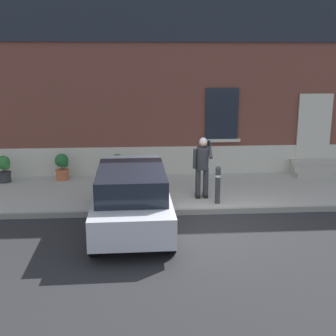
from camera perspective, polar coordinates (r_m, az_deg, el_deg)
name	(u,v)px	position (r m, az deg, el deg)	size (l,w,h in m)	color
ground_plane	(210,227)	(10.64, 5.58, -7.76)	(80.00, 80.00, 0.00)	#232326
sidewalk	(195,191)	(13.23, 3.60, -2.99)	(24.00, 3.60, 0.15)	#99968E
curb_edge	(204,211)	(11.48, 4.82, -5.69)	(24.00, 0.12, 0.15)	gray
building_facade	(188,67)	(15.13, 2.60, 13.19)	(24.00, 1.52, 7.50)	brown
entrance_stoop	(315,169)	(15.62, 18.72, -0.08)	(1.59, 0.96, 0.48)	#9E998E
hatchback_car_silver	(132,197)	(10.27, -4.80, -3.88)	(1.84, 4.09, 1.50)	#B7B7BF
bollard_near_person	(218,183)	(11.74, 6.57, -2.02)	(0.15, 0.15, 1.04)	#333338
person_on_phone	(202,164)	(12.01, 4.54, 0.56)	(0.51, 0.49, 1.75)	#2D2D33
planter_charcoal	(4,168)	(14.69, -20.78, -0.03)	(0.44, 0.44, 0.86)	#2D2D30
planter_terracotta	(62,166)	(14.43, -13.74, 0.25)	(0.44, 0.44, 0.86)	#B25B38
planter_olive	(118,166)	(14.08, -6.61, 0.22)	(0.44, 0.44, 0.86)	#606B38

